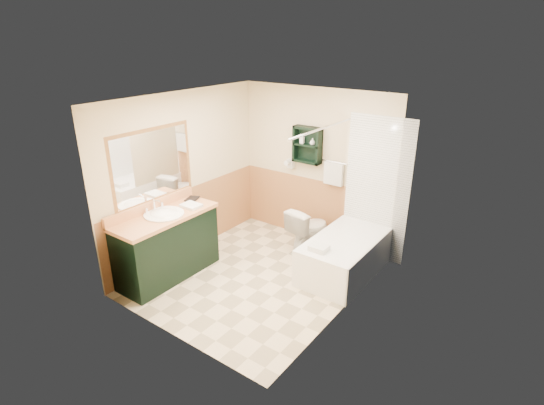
{
  "coord_description": "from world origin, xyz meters",
  "views": [
    {
      "loc": [
        3.13,
        -3.94,
        3.14
      ],
      "look_at": [
        0.12,
        0.2,
        1.06
      ],
      "focal_mm": 28.0,
      "sensor_mm": 36.0,
      "label": 1
    }
  ],
  "objects_px": {
    "soap_bottle_a": "(302,141)",
    "soap_bottle_b": "(312,142)",
    "vanity": "(167,245)",
    "hair_dryer": "(291,163)",
    "toilet": "(309,229)",
    "wall_shelf": "(307,145)",
    "bathtub": "(346,255)",
    "vanity_book": "(186,192)"
  },
  "relations": [
    {
      "from": "hair_dryer",
      "to": "toilet",
      "type": "bearing_deg",
      "value": -32.04
    },
    {
      "from": "hair_dryer",
      "to": "soap_bottle_a",
      "type": "xyz_separation_m",
      "value": [
        0.21,
        -0.03,
        0.4
      ]
    },
    {
      "from": "vanity",
      "to": "toilet",
      "type": "xyz_separation_m",
      "value": [
        1.17,
        1.74,
        -0.11
      ]
    },
    {
      "from": "bathtub",
      "to": "soap_bottle_a",
      "type": "relative_size",
      "value": 10.84
    },
    {
      "from": "wall_shelf",
      "to": "soap_bottle_a",
      "type": "xyz_separation_m",
      "value": [
        -0.09,
        -0.01,
        0.05
      ]
    },
    {
      "from": "wall_shelf",
      "to": "bathtub",
      "type": "height_order",
      "value": "wall_shelf"
    },
    {
      "from": "vanity_book",
      "to": "hair_dryer",
      "type": "bearing_deg",
      "value": 43.03
    },
    {
      "from": "bathtub",
      "to": "soap_bottle_b",
      "type": "xyz_separation_m",
      "value": [
        -0.93,
        0.57,
        1.34
      ]
    },
    {
      "from": "hair_dryer",
      "to": "vanity_book",
      "type": "height_order",
      "value": "hair_dryer"
    },
    {
      "from": "toilet",
      "to": "soap_bottle_a",
      "type": "xyz_separation_m",
      "value": [
        -0.36,
        0.33,
        1.25
      ]
    },
    {
      "from": "soap_bottle_a",
      "to": "soap_bottle_b",
      "type": "xyz_separation_m",
      "value": [
        0.18,
        0.0,
        0.01
      ]
    },
    {
      "from": "vanity",
      "to": "soap_bottle_b",
      "type": "bearing_deg",
      "value": 64.47
    },
    {
      "from": "vanity",
      "to": "vanity_book",
      "type": "relative_size",
      "value": 6.72
    },
    {
      "from": "hair_dryer",
      "to": "soap_bottle_b",
      "type": "distance_m",
      "value": 0.56
    },
    {
      "from": "wall_shelf",
      "to": "bathtub",
      "type": "distance_m",
      "value": 1.74
    },
    {
      "from": "hair_dryer",
      "to": "toilet",
      "type": "height_order",
      "value": "hair_dryer"
    },
    {
      "from": "hair_dryer",
      "to": "toilet",
      "type": "distance_m",
      "value": 1.09
    },
    {
      "from": "vanity_book",
      "to": "soap_bottle_b",
      "type": "height_order",
      "value": "soap_bottle_b"
    },
    {
      "from": "soap_bottle_a",
      "to": "soap_bottle_b",
      "type": "height_order",
      "value": "soap_bottle_b"
    },
    {
      "from": "vanity",
      "to": "toilet",
      "type": "distance_m",
      "value": 2.1
    },
    {
      "from": "toilet",
      "to": "soap_bottle_b",
      "type": "bearing_deg",
      "value": -51.08
    },
    {
      "from": "toilet",
      "to": "soap_bottle_b",
      "type": "relative_size",
      "value": 7.01
    },
    {
      "from": "vanity_book",
      "to": "wall_shelf",
      "type": "bearing_deg",
      "value": 34.3
    },
    {
      "from": "wall_shelf",
      "to": "soap_bottle_a",
      "type": "height_order",
      "value": "wall_shelf"
    },
    {
      "from": "soap_bottle_b",
      "to": "soap_bottle_a",
      "type": "bearing_deg",
      "value": 180.0
    },
    {
      "from": "hair_dryer",
      "to": "soap_bottle_a",
      "type": "relative_size",
      "value": 1.73
    },
    {
      "from": "wall_shelf",
      "to": "hair_dryer",
      "type": "xyz_separation_m",
      "value": [
        -0.3,
        0.02,
        -0.35
      ]
    },
    {
      "from": "bathtub",
      "to": "soap_bottle_b",
      "type": "distance_m",
      "value": 1.73
    },
    {
      "from": "bathtub",
      "to": "soap_bottle_b",
      "type": "relative_size",
      "value": 14.78
    },
    {
      "from": "bathtub",
      "to": "toilet",
      "type": "relative_size",
      "value": 2.11
    },
    {
      "from": "vanity",
      "to": "soap_bottle_a",
      "type": "xyz_separation_m",
      "value": [
        0.81,
        2.07,
        1.14
      ]
    },
    {
      "from": "toilet",
      "to": "soap_bottle_a",
      "type": "relative_size",
      "value": 5.14
    },
    {
      "from": "bathtub",
      "to": "hair_dryer",
      "type": "bearing_deg",
      "value": 155.76
    },
    {
      "from": "wall_shelf",
      "to": "vanity",
      "type": "xyz_separation_m",
      "value": [
        -0.89,
        -2.07,
        -1.09
      ]
    },
    {
      "from": "toilet",
      "to": "vanity_book",
      "type": "xyz_separation_m",
      "value": [
        -1.34,
        -1.17,
        0.67
      ]
    },
    {
      "from": "soap_bottle_b",
      "to": "toilet",
      "type": "bearing_deg",
      "value": -61.04
    },
    {
      "from": "wall_shelf",
      "to": "bathtub",
      "type": "xyz_separation_m",
      "value": [
        1.03,
        -0.57,
        -1.29
      ]
    },
    {
      "from": "hair_dryer",
      "to": "soap_bottle_a",
      "type": "height_order",
      "value": "soap_bottle_a"
    },
    {
      "from": "toilet",
      "to": "bathtub",
      "type": "bearing_deg",
      "value": 172.44
    },
    {
      "from": "soap_bottle_b",
      "to": "bathtub",
      "type": "bearing_deg",
      "value": -31.29
    },
    {
      "from": "vanity_book",
      "to": "soap_bottle_b",
      "type": "xyz_separation_m",
      "value": [
        1.15,
        1.5,
        0.59
      ]
    },
    {
      "from": "hair_dryer",
      "to": "vanity",
      "type": "xyz_separation_m",
      "value": [
        -0.59,
        -2.1,
        -0.74
      ]
    }
  ]
}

